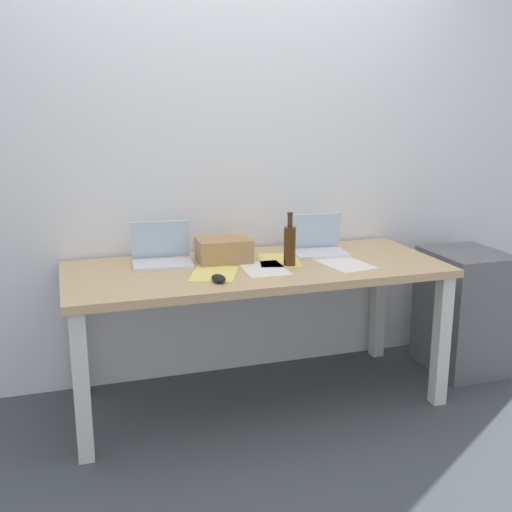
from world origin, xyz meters
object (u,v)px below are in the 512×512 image
at_px(laptop_left, 162,255).
at_px(cardboard_box, 224,250).
at_px(computer_mouse, 218,278).
at_px(laptop_right, 319,245).
at_px(filing_cabinet, 463,310).
at_px(desk, 256,282).
at_px(beer_bottle, 290,245).

distance_m(laptop_left, cardboard_box, 0.32).
bearing_deg(computer_mouse, cardboard_box, 65.57).
relative_size(laptop_right, cardboard_box, 1.12).
height_order(computer_mouse, filing_cabinet, computer_mouse).
distance_m(desk, filing_cabinet, 1.33).
distance_m(desk, laptop_left, 0.50).
xyz_separation_m(desk, cardboard_box, (-0.14, 0.13, 0.15)).
bearing_deg(filing_cabinet, desk, -178.78).
relative_size(desk, cardboard_box, 7.02).
bearing_deg(computer_mouse, filing_cabinet, 3.59).
relative_size(beer_bottle, filing_cabinet, 0.39).
height_order(laptop_right, beer_bottle, beer_bottle).
xyz_separation_m(laptop_left, computer_mouse, (0.20, -0.40, -0.03)).
bearing_deg(beer_bottle, desk, 162.55).
xyz_separation_m(computer_mouse, filing_cabinet, (1.55, 0.26, -0.40)).
height_order(cardboard_box, filing_cabinet, cardboard_box).
height_order(desk, filing_cabinet, desk).
relative_size(laptop_left, filing_cabinet, 0.44).
distance_m(laptop_right, computer_mouse, 0.76).
distance_m(laptop_left, filing_cabinet, 1.80).
height_order(laptop_left, filing_cabinet, laptop_left).
height_order(laptop_right, cardboard_box, laptop_right).
relative_size(laptop_right, filing_cabinet, 0.43).
xyz_separation_m(laptop_right, beer_bottle, (-0.24, -0.19, 0.06)).
relative_size(laptop_left, cardboard_box, 1.16).
bearing_deg(computer_mouse, desk, 36.25).
xyz_separation_m(laptop_left, cardboard_box, (0.32, -0.04, 0.01)).
xyz_separation_m(desk, laptop_left, (-0.45, 0.17, 0.14)).
bearing_deg(laptop_left, laptop_right, -2.01).
xyz_separation_m(desk, filing_cabinet, (1.29, 0.03, -0.30)).
distance_m(laptop_left, laptop_right, 0.86).
relative_size(computer_mouse, cardboard_box, 0.37).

